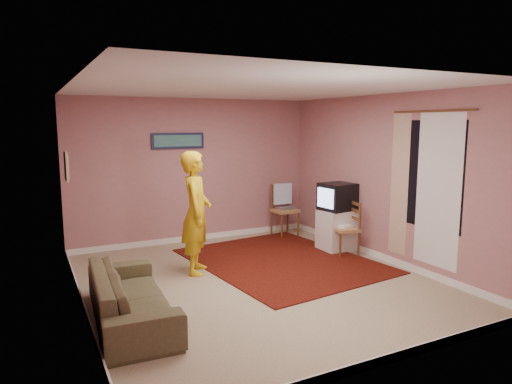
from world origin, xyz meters
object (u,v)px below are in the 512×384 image
tv_cabinet (337,230)px  crt_tv (337,197)px  chair_a (285,204)px  chair_b (346,222)px  person (196,213)px  sofa (131,296)px

tv_cabinet → crt_tv: bearing=-173.8°
tv_cabinet → chair_a: 1.36m
tv_cabinet → chair_b: size_ratio=1.44×
chair_b → person: size_ratio=0.27×
chair_a → person: bearing=-153.0°
crt_tv → chair_a: (-0.25, 1.31, -0.32)m
person → chair_b: bearing=-70.4°
crt_tv → person: (-2.54, -0.06, -0.04)m
chair_b → sofa: size_ratio=0.25×
tv_cabinet → person: size_ratio=0.39×
crt_tv → person: 2.54m
chair_b → chair_a: bearing=-160.1°
crt_tv → sofa: (-3.74, -1.30, -0.64)m
person → crt_tv: bearing=-63.7°
crt_tv → chair_b: crt_tv is taller
sofa → person: 1.83m
crt_tv → chair_b: 0.49m
tv_cabinet → person: person is taller
chair_a → sofa: bearing=-147.1°
sofa → tv_cabinet: bearing=-67.6°
chair_a → chair_b: bearing=-86.5°
chair_b → sofa: 3.85m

